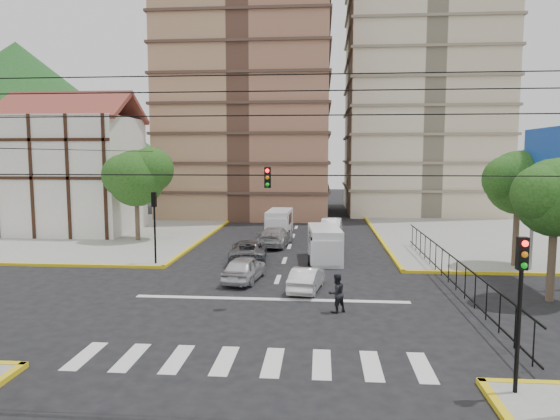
# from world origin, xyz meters

# --- Properties ---
(ground) EXTENTS (160.00, 160.00, 0.00)m
(ground) POSITION_xyz_m (0.00, 0.00, 0.00)
(ground) COLOR black
(ground) RESTS_ON ground
(sidewalk_nw) EXTENTS (26.00, 26.00, 0.15)m
(sidewalk_nw) POSITION_xyz_m (-20.00, 20.00, 0.07)
(sidewalk_nw) COLOR gray
(sidewalk_nw) RESTS_ON ground
(sidewalk_ne) EXTENTS (26.00, 26.00, 0.15)m
(sidewalk_ne) POSITION_xyz_m (20.00, 20.00, 0.07)
(sidewalk_ne) COLOR gray
(sidewalk_ne) RESTS_ON ground
(crosswalk_stripes) EXTENTS (12.00, 2.40, 0.01)m
(crosswalk_stripes) POSITION_xyz_m (0.00, -6.00, 0.01)
(crosswalk_stripes) COLOR silver
(crosswalk_stripes) RESTS_ON ground
(stop_line) EXTENTS (13.00, 0.40, 0.01)m
(stop_line) POSITION_xyz_m (0.00, 1.20, 0.01)
(stop_line) COLOR silver
(stop_line) RESTS_ON ground
(tower_tan) EXTENTS (18.00, 16.00, 48.00)m
(tower_tan) POSITION_xyz_m (-6.00, 36.00, 24.00)
(tower_tan) COLOR #9B644D
(tower_tan) RESTS_ON ground
(tower_beige) EXTENTS (17.00, 16.00, 48.00)m
(tower_beige) POSITION_xyz_m (14.00, 40.00, 24.00)
(tower_beige) COLOR beige
(tower_beige) RESTS_ON ground
(tudor_building) EXTENTS (10.80, 8.05, 12.23)m
(tudor_building) POSITION_xyz_m (-19.00, 20.00, 5.25)
(tudor_building) COLOR silver
(tudor_building) RESTS_ON ground
(distant_hill) EXTENTS (70.00, 70.00, 28.00)m
(distant_hill) POSITION_xyz_m (-55.00, 70.00, 14.00)
(distant_hill) COLOR #184818
(distant_hill) RESTS_ON ground
(park_fence) EXTENTS (0.10, 22.50, 1.66)m
(park_fence) POSITION_xyz_m (9.00, 4.50, 0.00)
(park_fence) COLOR black
(park_fence) RESTS_ON ground
(billboard) EXTENTS (0.36, 6.20, 8.10)m
(billboard) POSITION_xyz_m (14.45, 6.00, 6.00)
(billboard) COLOR slate
(billboard) RESTS_ON ground
(tree_park_a) EXTENTS (4.41, 3.60, 6.83)m
(tree_park_a) POSITION_xyz_m (13.08, 2.01, 5.01)
(tree_park_a) COLOR #473828
(tree_park_a) RESTS_ON ground
(tree_park_c) EXTENTS (4.65, 3.80, 7.25)m
(tree_park_c) POSITION_xyz_m (14.09, 9.01, 5.34)
(tree_park_c) COLOR #473828
(tree_park_c) RESTS_ON ground
(tree_tudor) EXTENTS (5.39, 4.40, 7.43)m
(tree_tudor) POSITION_xyz_m (-11.90, 16.01, 5.22)
(tree_tudor) COLOR #473828
(tree_tudor) RESTS_ON ground
(traffic_light_se) EXTENTS (0.28, 0.22, 4.40)m
(traffic_light_se) POSITION_xyz_m (7.80, -7.80, 3.11)
(traffic_light_se) COLOR black
(traffic_light_se) RESTS_ON ground
(traffic_light_nw) EXTENTS (0.28, 0.22, 4.40)m
(traffic_light_nw) POSITION_xyz_m (-7.80, 7.80, 3.11)
(traffic_light_nw) COLOR black
(traffic_light_nw) RESTS_ON ground
(traffic_light_hanging) EXTENTS (18.00, 9.12, 0.92)m
(traffic_light_hanging) POSITION_xyz_m (0.00, -2.04, 5.90)
(traffic_light_hanging) COLOR black
(traffic_light_hanging) RESTS_ON ground
(van_right_lane) EXTENTS (2.28, 4.96, 2.17)m
(van_right_lane) POSITION_xyz_m (2.58, 9.90, 1.06)
(van_right_lane) COLOR silver
(van_right_lane) RESTS_ON ground
(van_left_lane) EXTENTS (2.06, 4.81, 2.14)m
(van_left_lane) POSITION_xyz_m (-1.21, 20.17, 1.04)
(van_left_lane) COLOR silver
(van_left_lane) RESTS_ON ground
(car_silver_front_left) EXTENTS (2.21, 4.25, 1.38)m
(car_silver_front_left) POSITION_xyz_m (-1.77, 4.53, 0.69)
(car_silver_front_left) COLOR silver
(car_silver_front_left) RESTS_ON ground
(car_white_front_right) EXTENTS (1.87, 3.85, 1.22)m
(car_white_front_right) POSITION_xyz_m (1.64, 2.88, 0.61)
(car_white_front_right) COLOR silver
(car_white_front_right) RESTS_ON ground
(car_grey_mid_left) EXTENTS (2.73, 5.13, 1.37)m
(car_grey_mid_left) POSITION_xyz_m (-2.30, 9.67, 0.69)
(car_grey_mid_left) COLOR slate
(car_grey_mid_left) RESTS_ON ground
(car_silver_rear_left) EXTENTS (2.61, 5.18, 1.44)m
(car_silver_rear_left) POSITION_xyz_m (-1.07, 15.12, 0.72)
(car_silver_rear_left) COLOR #B2B1B6
(car_silver_rear_left) RESTS_ON ground
(car_darkgrey_mid_right) EXTENTS (1.67, 3.67, 1.22)m
(car_darkgrey_mid_right) POSITION_xyz_m (2.63, 16.11, 0.61)
(car_darkgrey_mid_right) COLOR #232325
(car_darkgrey_mid_right) RESTS_ON ground
(car_white_rear_right) EXTENTS (1.98, 4.72, 1.52)m
(car_white_rear_right) POSITION_xyz_m (3.26, 20.70, 0.76)
(car_white_rear_right) COLOR silver
(car_white_rear_right) RESTS_ON ground
(pedestrian_crosswalk) EXTENTS (1.04, 0.99, 1.69)m
(pedestrian_crosswalk) POSITION_xyz_m (3.03, -0.53, 0.84)
(pedestrian_crosswalk) COLOR black
(pedestrian_crosswalk) RESTS_ON ground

